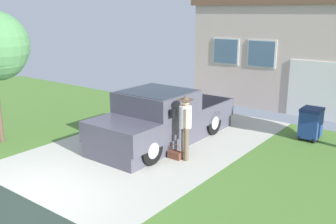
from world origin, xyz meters
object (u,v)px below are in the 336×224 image
Objects in this scene: person_with_hat at (185,122)px; wheeled_trash_bin at (311,123)px; handbag at (175,154)px; house_with_garage at (323,42)px; pickup_truck at (158,120)px.

person_with_hat reaches higher than wheeled_trash_bin.
handbag is at bearing 89.92° from person_with_hat.
house_with_garage reaches higher than handbag.
house_with_garage is 9.68× the size of wheeled_trash_bin.
wheeled_trash_bin is (2.28, 3.66, -0.50)m from person_with_hat.
pickup_truck is at bearing 148.67° from handbag.
house_with_garage reaches higher than person_with_hat.
handbag is (1.18, -0.72, -0.61)m from pickup_truck.
pickup_truck is 5.10× the size of wheeled_trash_bin.
handbag is at bearing -122.71° from wheeled_trash_bin.
pickup_truck reaches higher than handbag.
person_with_hat is at bearing -121.93° from wheeled_trash_bin.
house_with_garage is at bearing -105.50° from pickup_truck.
wheeled_trash_bin is at bearing -76.68° from person_with_hat.
person_with_hat is 9.07m from house_with_garage.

